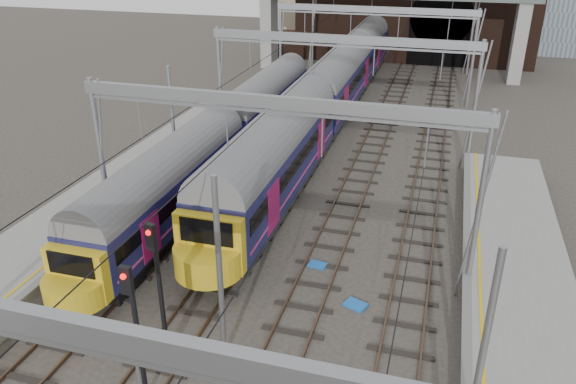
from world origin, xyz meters
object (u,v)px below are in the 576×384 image
(train_main, at_px, (357,58))
(signal_near_centre, at_px, (134,318))
(signal_near_left, at_px, (157,274))
(train_second, at_px, (225,137))

(train_main, distance_m, signal_near_centre, 41.06)
(train_main, bearing_deg, signal_near_left, -90.14)
(train_main, bearing_deg, train_second, -99.76)
(train_main, relative_size, signal_near_centre, 13.85)
(train_second, bearing_deg, signal_near_left, -75.98)
(signal_near_left, bearing_deg, signal_near_centre, -63.41)
(train_main, distance_m, train_second, 23.60)
(train_main, relative_size, train_second, 2.33)
(train_second, xyz_separation_m, signal_near_left, (3.91, -15.63, 0.93))
(train_second, relative_size, signal_near_left, 5.70)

